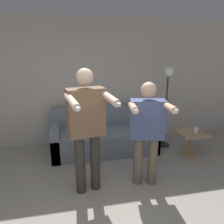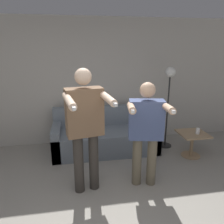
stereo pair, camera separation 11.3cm
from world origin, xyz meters
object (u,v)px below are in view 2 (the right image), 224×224
object	(u,v)px
cup	(198,131)
person_right	(146,128)
cat	(90,103)
couch	(105,137)
person_left	(85,123)
side_table	(192,139)
floor_lamp	(169,88)

from	to	relation	value
cup	person_right	bearing A→B (deg)	-151.68
person_right	cat	bearing A→B (deg)	124.94
couch	cup	xyz separation A→B (m)	(1.65, -0.58, 0.25)
person_left	cup	xyz separation A→B (m)	(2.10, 0.67, -0.51)
cat	cup	bearing A→B (deg)	-24.80
person_left	cat	xyz separation A→B (m)	(0.17, 1.56, -0.11)
side_table	person_left	bearing A→B (deg)	-160.65
floor_lamp	side_table	size ratio (longest dim) A/B	3.25
couch	cup	distance (m)	1.77
floor_lamp	person_right	bearing A→B (deg)	-125.28
couch	person_left	xyz separation A→B (m)	(-0.44, -1.25, 0.76)
floor_lamp	side_table	world-z (taller)	floor_lamp
person_right	floor_lamp	bearing A→B (deg)	65.80
floor_lamp	side_table	distance (m)	1.08
couch	person_left	distance (m)	1.52
person_right	cat	xyz separation A→B (m)	(-0.69, 1.56, 0.01)
cat	side_table	xyz separation A→B (m)	(1.87, -0.84, -0.58)
side_table	couch	bearing A→B (deg)	161.48
person_right	cup	xyz separation A→B (m)	(1.24, 0.67, -0.39)
cat	side_table	distance (m)	2.13
floor_lamp	cup	xyz separation A→B (m)	(0.38, -0.55, -0.72)
cat	side_table	world-z (taller)	cat
cup	cat	bearing A→B (deg)	155.20
cup	side_table	bearing A→B (deg)	141.64
cat	cup	distance (m)	2.16
couch	cat	distance (m)	0.77
couch	person_right	world-z (taller)	person_right
person_left	floor_lamp	distance (m)	2.12
couch	person_right	distance (m)	1.46
cat	couch	bearing A→B (deg)	-48.31
person_right	cat	size ratio (longest dim) A/B	3.68
person_left	side_table	bearing A→B (deg)	8.65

